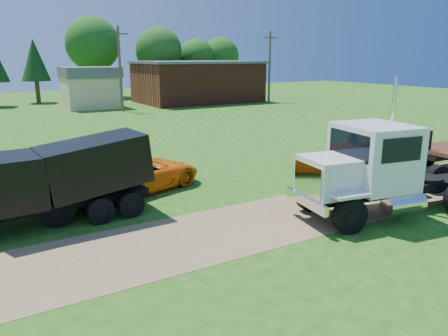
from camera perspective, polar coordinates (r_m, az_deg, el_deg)
ground at (r=16.24m, az=5.58°, el=-6.89°), size 140.00×140.00×0.00m
dirt_track at (r=16.24m, az=5.58°, el=-6.87°), size 120.00×4.20×0.01m
white_semi_tractor at (r=17.24m, az=19.14°, el=-0.25°), size 8.71×4.05×5.15m
black_dump_truck at (r=16.59m, az=-20.77°, el=-1.15°), size 7.21×2.61×3.09m
orange_pickup at (r=19.98m, az=-10.65°, el=-0.67°), size 6.09×4.15×1.55m
spectator_b at (r=21.21m, az=-11.89°, el=0.64°), size 1.13×1.03×1.90m
brick_building at (r=58.83m, az=-3.46°, el=11.21°), size 15.40×10.40×5.30m
tan_shed at (r=53.85m, az=-17.00°, el=10.09°), size 6.20×5.40×4.70m
utility_poles at (r=49.49m, az=-13.43°, el=12.65°), size 42.20×0.28×9.00m
tree_row at (r=62.42m, az=-23.80°, el=14.13°), size 55.94×15.75×11.51m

